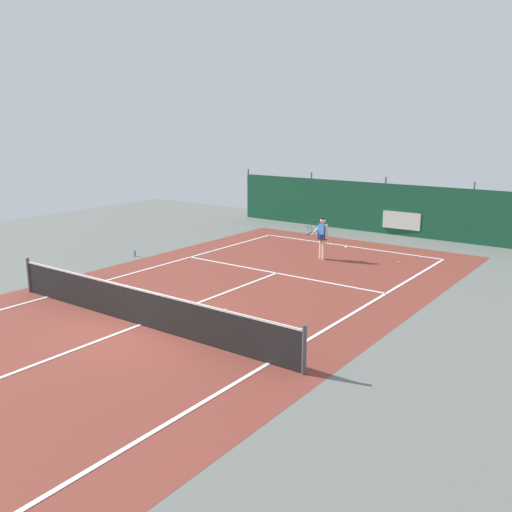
{
  "coord_description": "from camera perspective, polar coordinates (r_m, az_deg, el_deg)",
  "views": [
    {
      "loc": [
        10.62,
        -9.42,
        5.18
      ],
      "look_at": [
        0.07,
        5.07,
        0.9
      ],
      "focal_mm": 39.23,
      "sensor_mm": 36.0,
      "label": 1
    }
  ],
  "objects": [
    {
      "name": "tennis_player",
      "position": [
        21.74,
        6.77,
        2.15
      ],
      "size": [
        0.84,
        0.65,
        1.64
      ],
      "rotation": [
        0.0,
        0.0,
        2.76
      ],
      "color": "beige",
      "rests_on": "ground"
    },
    {
      "name": "court_surface",
      "position": [
        15.11,
        -11.69,
        -6.9
      ],
      "size": [
        11.02,
        26.6,
        0.01
      ],
      "color": "brown",
      "rests_on": "ground"
    },
    {
      "name": "tennis_ball_midcourt",
      "position": [
        21.9,
        14.39,
        -0.59
      ],
      "size": [
        0.07,
        0.07,
        0.07
      ],
      "primitive_type": "sphere",
      "color": "#CCDB33",
      "rests_on": "ground"
    },
    {
      "name": "tennis_ball_near_player",
      "position": [
        15.9,
        -3.09,
        -5.47
      ],
      "size": [
        0.07,
        0.07,
        0.07
      ],
      "primitive_type": "sphere",
      "color": "#CCDB33",
      "rests_on": "ground"
    },
    {
      "name": "ground_plane",
      "position": [
        15.11,
        -11.69,
        -6.91
      ],
      "size": [
        36.0,
        36.0,
        0.0
      ],
      "primitive_type": "plane",
      "color": "slate"
    },
    {
      "name": "tennis_net",
      "position": [
        14.94,
        -11.79,
        -5.07
      ],
      "size": [
        10.12,
        0.1,
        1.1
      ],
      "color": "black",
      "rests_on": "ground"
    },
    {
      "name": "tennis_ball_by_sideline",
      "position": [
        24.39,
        7.73,
        1.12
      ],
      "size": [
        0.07,
        0.07,
        0.07
      ],
      "primitive_type": "sphere",
      "color": "#CCDB33",
      "rests_on": "ground"
    },
    {
      "name": "parked_car",
      "position": [
        28.99,
        15.98,
        4.3
      ],
      "size": [
        2.16,
        4.27,
        1.68
      ],
      "rotation": [
        0.0,
        0.0,
        0.04
      ],
      "color": "silver",
      "rests_on": "ground"
    },
    {
      "name": "water_bottle",
      "position": [
        22.73,
        -12.26,
        0.26
      ],
      "size": [
        0.08,
        0.08,
        0.24
      ],
      "primitive_type": "cylinder",
      "color": "#338CD8",
      "rests_on": "ground"
    },
    {
      "name": "back_fence",
      "position": [
        27.93,
        13.24,
        3.77
      ],
      "size": [
        16.3,
        0.98,
        2.7
      ],
      "color": "#14472D",
      "rests_on": "ground"
    }
  ]
}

